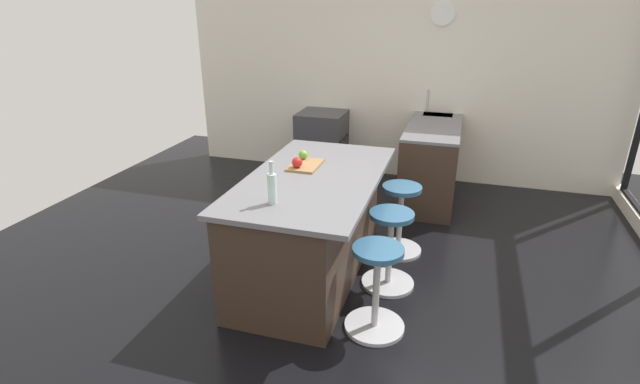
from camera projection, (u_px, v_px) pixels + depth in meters
name	position (u px, v px, depth m)	size (l,w,h in m)	color
ground_plane	(342.00, 272.00, 4.20)	(7.24, 7.24, 0.00)	black
interior_partition_left	(397.00, 69.00, 6.05)	(0.15, 5.57, 2.82)	silver
sink_cabinet	(434.00, 152.00, 5.96)	(2.23, 0.60, 1.18)	#38281E
oven_range	(322.00, 144.00, 6.35)	(0.60, 0.61, 0.87)	#38383D
kitchen_island	(309.00, 225.00, 4.04)	(1.90, 1.04, 0.91)	#38281E
stool_by_window	(400.00, 221.00, 4.44)	(0.44, 0.44, 0.67)	#B7B7BC
stool_middle	(390.00, 252.00, 3.91)	(0.44, 0.44, 0.67)	#B7B7BC
stool_near_camera	(376.00, 291.00, 3.38)	(0.44, 0.44, 0.67)	#B7B7BC
cutting_board	(305.00, 165.00, 4.07)	(0.36, 0.24, 0.02)	olive
apple_red	(297.00, 162.00, 3.97)	(0.09, 0.09, 0.09)	red
apple_green	(303.00, 155.00, 4.18)	(0.08, 0.08, 0.08)	#609E2D
water_bottle	(272.00, 187.00, 3.29)	(0.06, 0.06, 0.31)	silver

